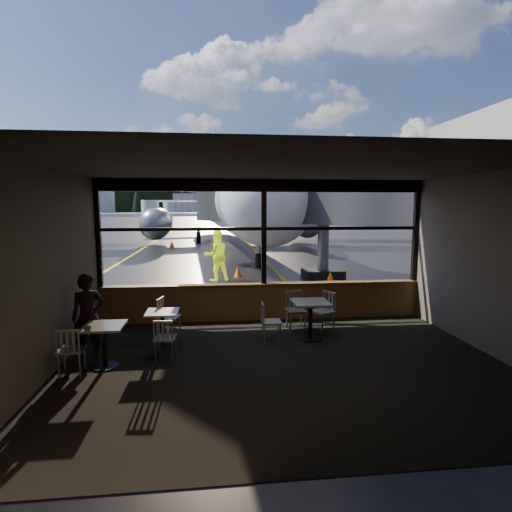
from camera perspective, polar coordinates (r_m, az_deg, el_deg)
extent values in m
plane|color=black|center=(129.80, -5.73, 5.73)|extent=(520.00, 520.00, 0.00)
cube|color=black|center=(7.44, 4.16, -15.31)|extent=(8.00, 6.00, 0.01)
cube|color=#38332D|center=(6.91, 4.42, 12.54)|extent=(8.00, 6.00, 0.04)
cube|color=#534A43|center=(7.37, -27.97, -2.25)|extent=(0.04, 6.00, 3.50)
cube|color=#534A43|center=(8.64, 31.37, -1.22)|extent=(0.04, 6.00, 3.50)
cube|color=#534A43|center=(4.11, 12.01, -8.40)|extent=(8.00, 0.04, 3.50)
cube|color=brown|center=(10.13, 1.10, -6.59)|extent=(8.00, 0.28, 0.90)
cube|color=black|center=(9.86, 1.14, 10.02)|extent=(8.00, 0.18, 0.30)
cube|color=black|center=(10.14, -21.63, 2.95)|extent=(0.12, 0.12, 2.60)
cube|color=black|center=(9.86, 1.12, 3.34)|extent=(0.12, 0.12, 2.60)
cube|color=black|center=(11.09, 21.85, 3.24)|extent=(0.12, 0.12, 2.60)
cube|color=black|center=(9.86, 1.12, 3.92)|extent=(8.00, 0.10, 0.08)
imported|color=black|center=(8.12, -22.85, -8.01)|extent=(0.69, 0.57, 1.61)
imported|color=#BFF219|center=(15.39, -5.67, 0.04)|extent=(1.12, 0.99, 1.94)
cone|color=#E24107|center=(16.30, -2.60, -2.21)|extent=(0.32, 0.32, 0.44)
cone|color=#E26207|center=(28.54, -11.92, 1.68)|extent=(0.36, 0.36, 0.51)
cylinder|color=silver|center=(193.90, -14.89, 6.84)|extent=(8.00, 8.00, 6.00)
cylinder|color=silver|center=(192.68, -11.93, 6.92)|extent=(8.00, 8.00, 6.00)
cylinder|color=silver|center=(191.96, -8.93, 6.98)|extent=(8.00, 8.00, 6.00)
cube|color=black|center=(219.79, -5.99, 7.81)|extent=(360.00, 3.00, 12.00)
cone|color=orange|center=(14.73, 10.58, -3.16)|extent=(0.37, 0.37, 0.52)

